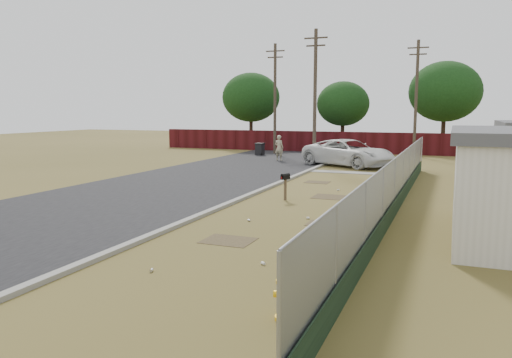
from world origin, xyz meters
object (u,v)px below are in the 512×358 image
at_px(mailbox, 285,179).
at_px(pedestrian, 279,148).
at_px(pickup_truck, 349,153).
at_px(trash_bin, 260,149).
at_px(fire_hydrant, 286,295).

distance_m(mailbox, pedestrian, 15.95).
xyz_separation_m(mailbox, pickup_truck, (-0.09, 13.35, 0.01)).
bearing_deg(pedestrian, pickup_truck, 173.11).
xyz_separation_m(mailbox, trash_bin, (-8.33, 18.62, -0.36)).
relative_size(fire_hydrant, pickup_truck, 0.15).
bearing_deg(fire_hydrant, pedestrian, 109.26).
bearing_deg(mailbox, pedestrian, 109.92).
bearing_deg(pedestrian, fire_hydrant, 119.46).
height_order(pedestrian, trash_bin, pedestrian).
relative_size(pickup_truck, trash_bin, 6.36).
height_order(mailbox, pedestrian, pedestrian).
xyz_separation_m(fire_hydrant, pedestrian, (-9.12, 26.09, 0.48)).
bearing_deg(trash_bin, pickup_truck, -32.61).
xyz_separation_m(pedestrian, trash_bin, (-2.89, 3.63, -0.42)).
relative_size(fire_hydrant, pedestrian, 0.51).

